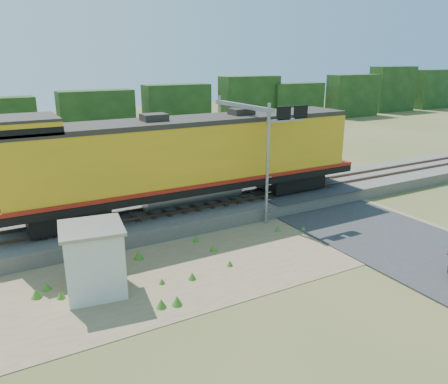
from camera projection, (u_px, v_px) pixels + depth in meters
ground at (260, 253)px, 21.55m from camera, size 140.00×140.00×0.00m
ballast at (205, 210)px, 26.44m from camera, size 70.00×5.00×0.80m
rails at (205, 202)px, 26.30m from camera, size 70.00×1.54×0.16m
dirt_shoulder at (220, 257)px, 21.03m from camera, size 26.00×8.00×0.03m
road at (353, 222)px, 25.40m from camera, size 7.00×66.00×0.86m
tree_line_north at (85, 112)px, 52.37m from camera, size 130.00×3.00×6.50m
weed_clumps at (195, 268)px, 20.00m from camera, size 15.00×6.20×0.56m
locomotive at (187, 158)px, 24.93m from camera, size 21.90×3.34×5.65m
shed at (94, 259)px, 17.52m from camera, size 2.75×2.75×2.90m
signal_gantry at (253, 129)px, 25.82m from camera, size 2.74×6.20×6.90m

